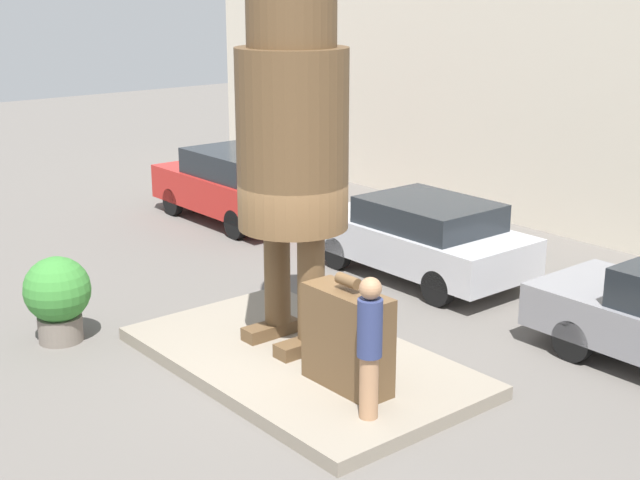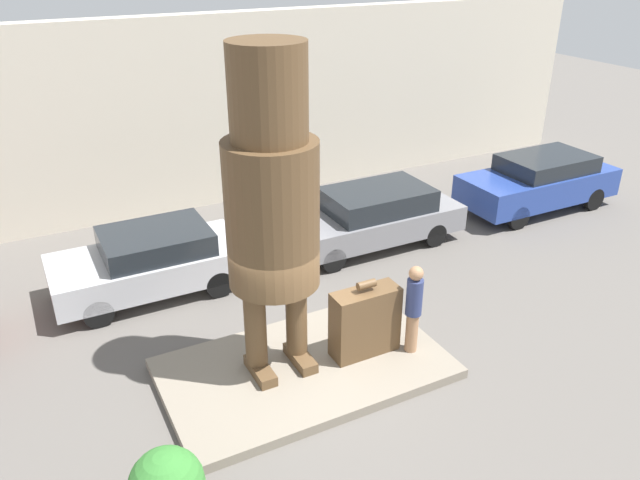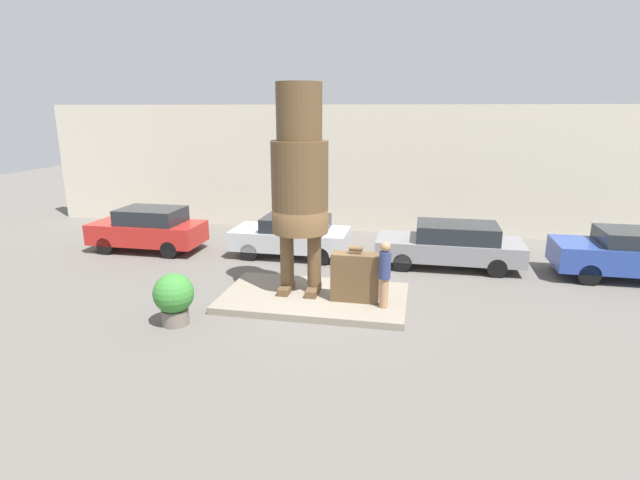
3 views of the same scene
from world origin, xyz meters
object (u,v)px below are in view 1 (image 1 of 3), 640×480
at_px(statue_figure, 292,113).
at_px(tourist, 370,342).
at_px(parked_car_silver, 422,236).
at_px(planter_pot, 58,295).
at_px(parked_car_red, 234,184).
at_px(giant_suitcase, 347,339).

relative_size(statue_figure, tourist, 3.21).
distance_m(parked_car_silver, planter_pot, 6.38).
height_order(parked_car_red, parked_car_silver, parked_car_red).
distance_m(statue_figure, parked_car_red, 7.91).
bearing_deg(statue_figure, parked_car_silver, 108.03).
distance_m(statue_figure, giant_suitcase, 3.07).
xyz_separation_m(parked_car_red, parked_car_silver, (5.35, 0.39, -0.07)).
relative_size(giant_suitcase, parked_car_silver, 0.37).
bearing_deg(tourist, statue_figure, 162.91).
xyz_separation_m(parked_car_silver, planter_pot, (-1.31, -6.24, -0.05)).
bearing_deg(parked_car_silver, parked_car_red, 4.20).
height_order(tourist, planter_pot, tourist).
height_order(giant_suitcase, parked_car_silver, giant_suitcase).
relative_size(giant_suitcase, parked_car_red, 0.37).
bearing_deg(statue_figure, tourist, -17.09).
distance_m(tourist, planter_pot, 5.21).
xyz_separation_m(statue_figure, planter_pot, (-2.57, -2.38, -2.73)).
height_order(statue_figure, giant_suitcase, statue_figure).
relative_size(tourist, planter_pot, 1.35).
distance_m(parked_car_red, parked_car_silver, 5.36).
bearing_deg(parked_car_silver, statue_figure, 108.03).
bearing_deg(tourist, parked_car_red, 154.89).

